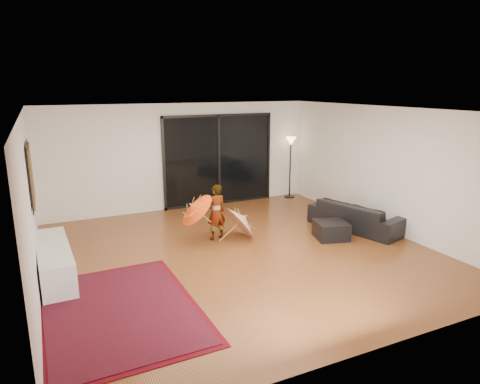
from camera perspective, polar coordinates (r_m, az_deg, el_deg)
floor at (r=8.29m, az=0.01°, el=-8.13°), size 7.00×7.00×0.00m
ceiling at (r=7.69m, az=0.01°, el=10.86°), size 7.00×7.00×0.00m
wall_back at (r=11.09m, az=-7.73°, el=4.68°), size 7.00×0.00×7.00m
wall_front at (r=5.07m, az=17.23°, el=-7.13°), size 7.00×0.00×7.00m
wall_left at (r=7.17m, az=-26.20°, el=-1.78°), size 0.00×7.00×7.00m
wall_right at (r=9.86m, az=18.78°, el=2.90°), size 0.00×7.00×7.00m
sliding_door at (r=11.42m, az=-2.86°, el=4.30°), size 3.06×0.07×2.40m
painting at (r=8.09m, az=-26.13°, el=2.07°), size 0.04×1.28×1.08m
media_console at (r=7.84m, az=-23.50°, el=-8.49°), size 0.57×2.02×0.56m
speaker at (r=7.33m, az=-23.23°, el=-10.95°), size 0.35×0.35×0.35m
persian_rug at (r=6.55m, az=-15.82°, el=-14.95°), size 2.20×3.03×0.02m
sofa at (r=9.88m, az=15.20°, el=-3.06°), size 1.40×2.25×0.61m
ottoman at (r=9.19m, az=12.05°, el=-4.98°), size 0.78×0.78×0.36m
floor_lamp at (r=12.15m, az=6.77°, el=5.58°), size 0.30×0.30×1.73m
child at (r=8.83m, az=-3.20°, el=-2.70°), size 0.47×0.34×1.17m
parasol_orange at (r=8.56m, az=-6.50°, el=-2.28°), size 0.67×0.78×0.85m
parasol_white at (r=8.96m, az=0.74°, el=-2.99°), size 0.66×0.84×0.94m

